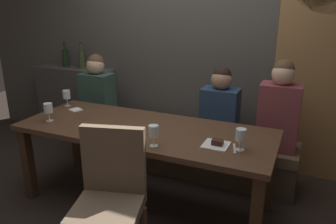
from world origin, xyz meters
name	(u,v)px	position (x,y,z in m)	size (l,w,h in m)	color
ground	(146,202)	(0.00, 0.00, 0.00)	(9.00, 9.00, 0.00)	black
back_wall_tiled	(194,26)	(0.00, 1.22, 1.50)	(6.00, 0.12, 3.00)	#4C4944
arched_door	(327,46)	(1.35, 1.15, 1.36)	(0.90, 0.05, 2.55)	olive
back_counter	(77,103)	(-1.55, 1.04, 0.47)	(1.10, 0.28, 0.95)	#413E3A
dining_table	(145,137)	(0.00, 0.00, 0.65)	(2.20, 0.84, 0.74)	#412B1C
banquette_bench	(175,150)	(0.00, 0.70, 0.23)	(2.50, 0.44, 0.45)	#4A3C2E
chair_near_side	(110,191)	(0.11, -0.72, 0.56)	(0.54, 0.54, 0.98)	#4C3321
diner_redhead	(97,90)	(-0.96, 0.69, 0.81)	(0.36, 0.24, 0.76)	#2D473D
diner_bearded	(220,105)	(0.47, 0.72, 0.79)	(0.36, 0.24, 0.73)	navy
diner_far_end	(280,108)	(1.03, 0.68, 0.85)	(0.36, 0.24, 0.84)	brown
wine_bottle_dark_red	(66,58)	(-1.69, 1.06, 1.07)	(0.08, 0.08, 0.33)	black
wine_bottle_pale_label	(82,59)	(-1.43, 1.05, 1.07)	(0.08, 0.08, 0.33)	#384728
wine_glass_far_right	(154,131)	(0.24, -0.31, 0.86)	(0.08, 0.08, 0.16)	silver
wine_glass_center_front	(241,135)	(0.84, -0.12, 0.86)	(0.08, 0.08, 0.16)	silver
wine_glass_center_back	(48,109)	(-0.86, -0.19, 0.85)	(0.08, 0.08, 0.16)	silver
wine_glass_end_left	(67,95)	(-1.02, 0.24, 0.86)	(0.08, 0.08, 0.16)	silver
dessert_plate	(217,144)	(0.67, -0.12, 0.75)	(0.19, 0.19, 0.05)	white
fork_on_table	(234,149)	(0.80, -0.12, 0.74)	(0.02, 0.17, 0.01)	silver
folded_napkin	(76,110)	(-0.84, 0.15, 0.74)	(0.11, 0.10, 0.01)	silver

